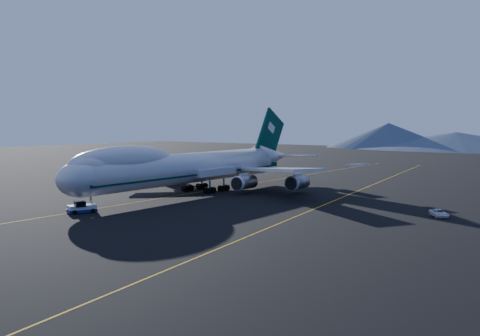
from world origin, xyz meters
The scene contains 6 objects.
ground centered at (0.00, 0.00, 0.00)m, with size 500.00×500.00×0.00m, color black.
taxiway_line_main centered at (0.00, 0.00, 0.01)m, with size 0.25×220.00×0.01m, color #E9A50D.
taxiway_line_side centered at (30.00, 10.00, 0.01)m, with size 0.25×200.00×0.01m, color #E9A50D.
boeing_747 centered at (0.00, 0.03, 5.81)m, with size 59.62×72.43×19.37m.
pushback_tug centered at (1.41, -29.50, 0.65)m, with size 3.99×5.26×2.05m.
service_van centered at (52.11, 1.71, 0.62)m, with size 2.05×4.45×1.24m, color silver.
Camera 1 is at (75.85, -87.01, 15.15)m, focal length 40.00 mm.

